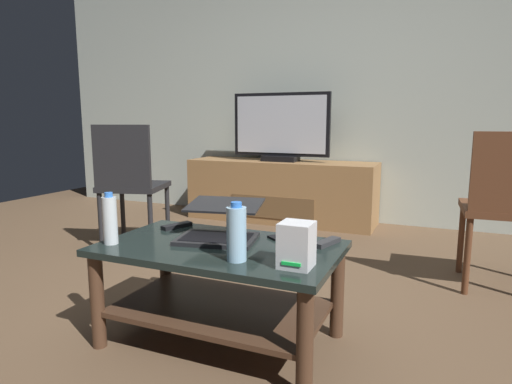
% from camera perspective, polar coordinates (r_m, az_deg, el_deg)
% --- Properties ---
extents(ground_plane, '(7.68, 7.68, 0.00)m').
position_cam_1_polar(ground_plane, '(2.20, -4.38, -16.60)').
color(ground_plane, brown).
extents(back_wall, '(6.40, 0.12, 2.80)m').
position_cam_1_polar(back_wall, '(4.34, 11.17, 14.98)').
color(back_wall, '#A8B2A8').
rests_on(back_wall, ground).
extents(coffee_table, '(1.01, 0.59, 0.44)m').
position_cam_1_polar(coffee_table, '(1.92, -4.73, -10.87)').
color(coffee_table, black).
rests_on(coffee_table, ground).
extents(media_cabinet, '(1.79, 0.50, 0.58)m').
position_cam_1_polar(media_cabinet, '(4.20, 3.29, 0.14)').
color(media_cabinet, olive).
rests_on(media_cabinet, ground).
extents(television, '(0.94, 0.20, 0.64)m').
position_cam_1_polar(television, '(4.13, 3.26, 8.27)').
color(television, black).
rests_on(television, media_cabinet).
extents(dining_chair, '(0.46, 0.46, 0.91)m').
position_cam_1_polar(dining_chair, '(2.77, 30.02, -1.19)').
color(dining_chair, '#59331E').
rests_on(dining_chair, ground).
extents(side_chair, '(0.54, 0.54, 0.93)m').
position_cam_1_polar(side_chair, '(3.36, -16.20, 1.57)').
color(side_chair, black).
rests_on(side_chair, ground).
extents(laptop, '(0.40, 0.43, 0.15)m').
position_cam_1_polar(laptop, '(1.97, -4.69, -4.27)').
color(laptop, black).
rests_on(laptop, coffee_table).
extents(router_box, '(0.12, 0.12, 0.17)m').
position_cam_1_polar(router_box, '(1.59, 5.32, -6.89)').
color(router_box, silver).
rests_on(router_box, coffee_table).
extents(water_bottle_near, '(0.06, 0.06, 0.22)m').
position_cam_1_polar(water_bottle_near, '(1.97, -18.55, -3.47)').
color(water_bottle_near, silver).
rests_on(water_bottle_near, coffee_table).
extents(water_bottle_far, '(0.08, 0.08, 0.23)m').
position_cam_1_polar(water_bottle_far, '(1.64, -2.57, -5.42)').
color(water_bottle_far, '#99C6E5').
rests_on(water_bottle_far, coffee_table).
extents(cell_phone, '(0.14, 0.15, 0.01)m').
position_cam_1_polar(cell_phone, '(1.99, 3.72, -5.81)').
color(cell_phone, black).
rests_on(cell_phone, coffee_table).
extents(tv_remote, '(0.09, 0.17, 0.02)m').
position_cam_1_polar(tv_remote, '(1.90, 9.26, -6.51)').
color(tv_remote, '#2D2D30').
rests_on(tv_remote, coffee_table).
extents(soundbar_remote, '(0.10, 0.17, 0.02)m').
position_cam_1_polar(soundbar_remote, '(2.19, -10.31, -4.37)').
color(soundbar_remote, black).
rests_on(soundbar_remote, coffee_table).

